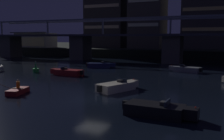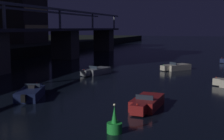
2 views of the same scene
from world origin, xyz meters
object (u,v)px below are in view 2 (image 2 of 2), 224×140
Objects in this scene: speedboat_mid_right at (31,93)px; speedboat_far_right at (176,67)px; speedboat_near_center at (96,71)px; channel_buoy at (114,125)px; speedboat_near_right at (147,103)px; tower_east_low at (16,2)px.

speedboat_far_right is (22.30, -9.78, 0.00)m from speedboat_mid_right.
speedboat_near_center is 1.12× the size of speedboat_far_right.
channel_buoy is (-6.09, -9.79, 0.06)m from speedboat_mid_right.
speedboat_near_center is 0.99× the size of speedboat_near_right.
speedboat_far_right is at bearing -23.68° from speedboat_mid_right.
tower_east_low is 4.66× the size of speedboat_far_right.
speedboat_near_center is at bearing -0.95° from speedboat_mid_right.
speedboat_near_right and speedboat_far_right have the same top height.
tower_east_low is 4.20× the size of speedboat_mid_right.
tower_east_low is at bearing 62.21° from speedboat_far_right.
channel_buoy reaches higher than speedboat_mid_right.
speedboat_near_right is 1.13× the size of speedboat_far_right.
tower_east_low is 69.57m from channel_buoy.
tower_east_low is at bearing 37.25° from speedboat_mid_right.
channel_buoy is (-51.91, -44.64, -12.30)m from tower_east_low.
speedboat_near_center is at bearing 24.69° from channel_buoy.
speedboat_mid_right is 11.53m from channel_buoy.
channel_buoy is at bearing -179.97° from speedboat_far_right.
speedboat_far_right is at bearing -117.79° from tower_east_low.
speedboat_mid_right is 24.35m from speedboat_far_right.
speedboat_near_center and speedboat_far_right have the same top height.
speedboat_mid_right is 2.90× the size of channel_buoy.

